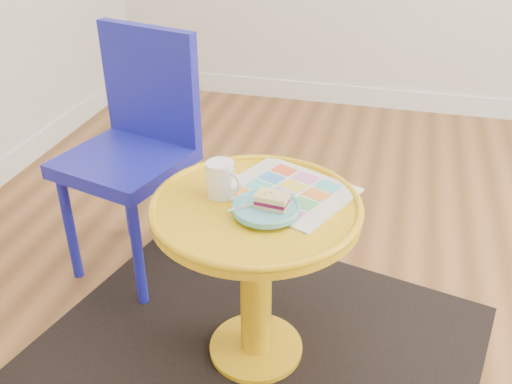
% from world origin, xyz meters
% --- Properties ---
extents(floor, '(4.00, 4.00, 0.00)m').
position_xyz_m(floor, '(0.00, 0.00, 0.00)').
color(floor, brown).
rests_on(floor, ground).
extents(room_walls, '(4.00, 4.00, 4.00)m').
position_xyz_m(room_walls, '(-0.99, 0.99, 0.06)').
color(room_walls, silver).
rests_on(room_walls, ground).
extents(rug, '(1.51, 1.36, 0.01)m').
position_xyz_m(rug, '(-0.54, -0.19, 0.00)').
color(rug, black).
rests_on(rug, ground).
extents(side_table, '(0.57, 0.57, 0.54)m').
position_xyz_m(side_table, '(-0.54, -0.19, 0.39)').
color(side_table, gold).
rests_on(side_table, ground).
extents(chair, '(0.47, 0.47, 0.87)m').
position_xyz_m(chair, '(-1.07, 0.18, 0.50)').
color(chair, '#191BA3').
rests_on(chair, ground).
extents(newspaper, '(0.41, 0.39, 0.01)m').
position_xyz_m(newspaper, '(-0.47, -0.10, 0.55)').
color(newspaper, silver).
rests_on(newspaper, side_table).
extents(mug, '(0.11, 0.08, 0.10)m').
position_xyz_m(mug, '(-0.65, -0.17, 0.60)').
color(mug, white).
rests_on(mug, side_table).
extents(plate, '(0.18, 0.18, 0.02)m').
position_xyz_m(plate, '(-0.50, -0.23, 0.56)').
color(plate, '#5AB1BE').
rests_on(plate, newspaper).
extents(cake_slice, '(0.09, 0.06, 0.04)m').
position_xyz_m(cake_slice, '(-0.49, -0.23, 0.59)').
color(cake_slice, '#D3BC8C').
rests_on(cake_slice, plate).
extents(fork, '(0.12, 0.10, 0.00)m').
position_xyz_m(fork, '(-0.53, -0.23, 0.57)').
color(fork, silver).
rests_on(fork, plate).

